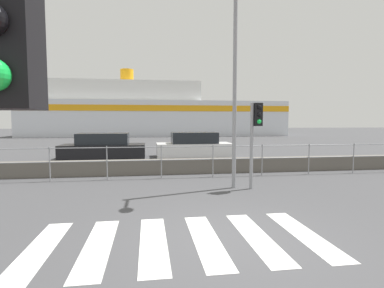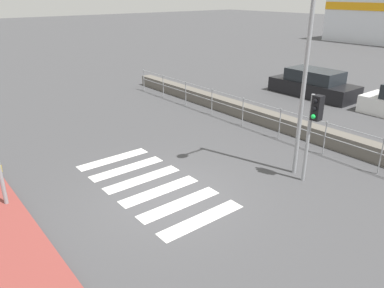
{
  "view_description": "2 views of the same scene",
  "coord_description": "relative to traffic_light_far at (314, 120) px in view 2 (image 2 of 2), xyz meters",
  "views": [
    {
      "loc": [
        -1.39,
        -4.93,
        2.04
      ],
      "look_at": [
        -0.38,
        2.0,
        1.5
      ],
      "focal_mm": 28.0,
      "sensor_mm": 36.0,
      "label": 1
    },
    {
      "loc": [
        7.19,
        -4.98,
        5.1
      ],
      "look_at": [
        -0.25,
        1.0,
        1.2
      ],
      "focal_mm": 35.0,
      "sensor_mm": 36.0,
      "label": 2
    }
  ],
  "objects": [
    {
      "name": "parked_car_black",
      "position": [
        -5.61,
        8.44,
        -1.31
      ],
      "size": [
        4.51,
        1.85,
        1.38
      ],
      "color": "black",
      "rests_on": "ground_plane"
    },
    {
      "name": "crosswalk",
      "position": [
        -2.64,
        -3.6,
        -1.89
      ],
      "size": [
        4.95,
        2.4,
        0.01
      ],
      "color": "silver",
      "rests_on": "ground_plane"
    },
    {
      "name": "harbor_fence",
      "position": [
        -1.77,
        2.1,
        -1.12
      ],
      "size": [
        20.74,
        0.04,
        1.18
      ],
      "color": "gray",
      "rests_on": "ground_plane"
    },
    {
      "name": "traffic_light_far",
      "position": [
        0.0,
        0.0,
        0.0
      ],
      "size": [
        0.34,
        0.32,
        2.57
      ],
      "color": "gray",
      "rests_on": "ground_plane"
    },
    {
      "name": "sidewalk_brick",
      "position": [
        -1.77,
        -7.7,
        -1.83
      ],
      "size": [
        24.0,
        1.8,
        0.12
      ],
      "color": "brown",
      "rests_on": "ground_plane"
    },
    {
      "name": "seawall",
      "position": [
        -1.77,
        2.98,
        -1.61
      ],
      "size": [
        23.0,
        0.55,
        0.55
      ],
      "color": "#605B54",
      "rests_on": "ground_plane"
    },
    {
      "name": "streetlamp",
      "position": [
        -0.58,
        -0.01,
        1.79
      ],
      "size": [
        0.32,
        1.23,
        5.9
      ],
      "color": "gray",
      "rests_on": "ground_plane"
    },
    {
      "name": "ground_plane",
      "position": [
        -1.77,
        -3.6,
        -1.89
      ],
      "size": [
        160.0,
        160.0,
        0.0
      ],
      "primitive_type": "plane",
      "color": "#424244"
    }
  ]
}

